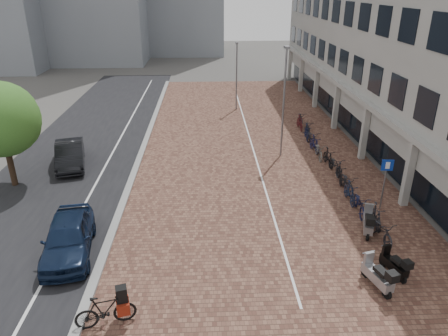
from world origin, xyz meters
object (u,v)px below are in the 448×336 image
hero_bike (105,310)px  scooter_back (378,274)px  scooter_front (368,221)px  car_navy (68,237)px  car_dark (70,154)px  scooter_mid (394,263)px  parking_sign (385,176)px

hero_bike → scooter_back: bearing=-96.1°
scooter_back → scooter_front: bearing=59.1°
car_navy → scooter_back: 11.91m
car_dark → hero_bike: (4.87, -13.08, -0.13)m
car_navy → hero_bike: (2.31, -4.01, -0.16)m
car_navy → scooter_mid: 12.68m
car_dark → scooter_front: car_dark is taller
car_navy → hero_bike: car_navy is taller
hero_bike → scooter_front: (10.28, 4.95, -0.02)m
hero_bike → scooter_front: size_ratio=1.18×
car_navy → parking_sign: parking_sign is taller
hero_bike → scooter_back: hero_bike is taller
car_dark → scooter_mid: size_ratio=2.98×
scooter_front → scooter_mid: (-0.07, -2.88, -0.07)m
hero_bike → parking_sign: (11.69, 6.99, 1.17)m
parking_sign → scooter_back: bearing=-107.3°
scooter_front → scooter_mid: 2.88m
car_dark → scooter_mid: bearing=-51.0°
car_dark → parking_sign: 17.67m
scooter_mid → hero_bike: bearing=175.4°
scooter_mid → scooter_front: bearing=72.6°
car_navy → parking_sign: bearing=3.3°
hero_bike → scooter_mid: hero_bike is taller
car_dark → scooter_front: 17.20m
scooter_back → parking_sign: bearing=51.4°
car_navy → car_dark: (-2.56, 9.07, -0.04)m
hero_bike → scooter_front: bearing=-78.8°
parking_sign → hero_bike: bearing=-143.4°
scooter_front → scooter_back: (-0.98, -3.58, -0.00)m
scooter_front → car_dark: bearing=170.0°
car_dark → parking_sign: parking_sign is taller
car_navy → hero_bike: bearing=-68.8°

